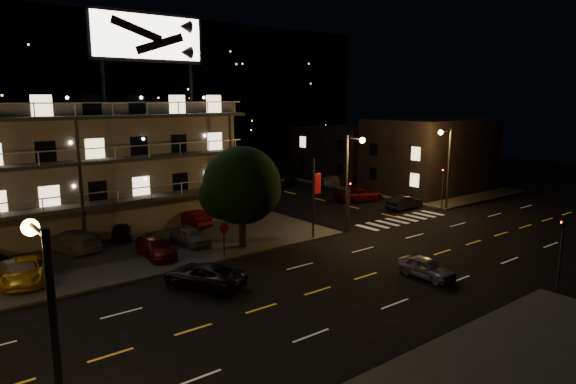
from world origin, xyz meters
TOP-DOWN VIEW (x-y plane):
  - ground at (0.00, 0.00)m, footprint 140.00×140.00m
  - curb_nw at (-14.00, 20.00)m, footprint 44.00×24.00m
  - curb_ne at (30.00, 20.00)m, footprint 16.00×24.00m
  - motel at (-9.94, 23.88)m, footprint 28.00×13.80m
  - side_bldg_front at (29.99, 16.00)m, footprint 14.06×10.00m
  - side_bldg_back at (29.99, 28.00)m, footprint 14.06×12.00m
  - streetlight_nc at (8.50, 7.94)m, footprint 0.44×1.92m
  - streetlight_ne at (22.14, 8.30)m, footprint 1.92×0.44m
  - streetlight_s at (-18.00, -7.94)m, footprint 0.44×1.92m
  - signal_nw at (9.00, 8.50)m, footprint 0.20×0.27m
  - signal_sw at (9.00, -8.50)m, footprint 0.20×0.27m
  - signal_ne at (22.00, 8.50)m, footprint 0.27×0.20m
  - banner_north at (5.09, 8.40)m, footprint 0.83×0.16m
  - stop_sign at (-3.00, 8.57)m, footprint 0.91×0.11m
  - tree at (-0.75, 9.75)m, footprint 5.89×5.68m
  - lot_car_1 at (-15.15, 11.73)m, footprint 1.75×4.10m
  - lot_car_2 at (-14.84, 11.64)m, footprint 3.81×5.41m
  - lot_car_3 at (-6.76, 11.43)m, footprint 1.98×4.41m
  - lot_car_4 at (-3.47, 12.72)m, footprint 1.85×4.08m
  - lot_car_7 at (-10.93, 16.52)m, footprint 3.70×5.63m
  - lot_car_8 at (-6.92, 17.37)m, footprint 2.76×4.02m
  - lot_car_9 at (-0.75, 17.49)m, footprint 1.80×4.32m
  - side_car_0 at (19.32, 10.96)m, footprint 4.23×1.56m
  - side_car_1 at (18.84, 16.66)m, footprint 5.73×3.59m
  - side_car_2 at (23.29, 24.68)m, footprint 4.99×3.10m
  - side_car_3 at (18.65, 28.94)m, footprint 4.01×2.43m
  - road_car_east at (4.75, -2.50)m, footprint 1.58×3.77m
  - road_car_west at (-6.79, 4.70)m, footprint 4.19×5.60m

SIDE VIEW (x-z plane):
  - ground at x=0.00m, z-range 0.00..0.00m
  - curb_nw at x=-14.00m, z-range 0.00..0.15m
  - curb_ne at x=30.00m, z-range 0.00..0.15m
  - road_car_east at x=4.75m, z-range 0.00..1.27m
  - side_car_3 at x=18.65m, z-range 0.00..1.28m
  - side_car_2 at x=23.29m, z-range 0.00..1.35m
  - side_car_0 at x=19.32m, z-range 0.00..1.38m
  - road_car_west at x=-6.79m, z-range 0.00..1.41m
  - side_car_1 at x=18.84m, z-range 0.00..1.48m
  - lot_car_3 at x=-6.76m, z-range 0.15..1.41m
  - lot_car_8 at x=-6.92m, z-range 0.15..1.42m
  - lot_car_1 at x=-15.15m, z-range 0.15..1.46m
  - lot_car_4 at x=-3.47m, z-range 0.15..1.51m
  - lot_car_2 at x=-14.84m, z-range 0.15..1.52m
  - lot_car_9 at x=-0.75m, z-range 0.15..1.54m
  - lot_car_7 at x=-10.93m, z-range 0.15..1.67m
  - stop_sign at x=-3.00m, z-range 0.41..3.01m
  - signal_nw at x=9.00m, z-range 0.27..4.87m
  - signal_sw at x=9.00m, z-range 0.27..4.87m
  - signal_ne at x=22.00m, z-range 0.27..4.87m
  - banner_north at x=5.09m, z-range 0.23..6.63m
  - side_bldg_back at x=29.99m, z-range 0.00..7.00m
  - side_bldg_front at x=29.99m, z-range 0.00..8.50m
  - tree at x=-0.75m, z-range 0.85..8.27m
  - streetlight_nc at x=8.50m, z-range 0.96..8.96m
  - streetlight_ne at x=22.14m, z-range 0.96..8.96m
  - streetlight_s at x=-18.00m, z-range 0.96..8.96m
  - motel at x=-9.94m, z-range -3.71..14.39m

